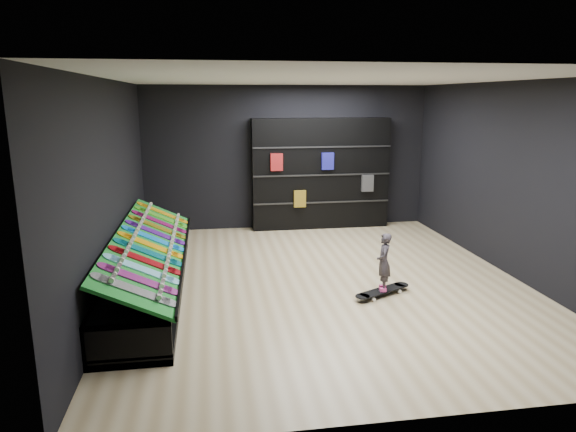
{
  "coord_description": "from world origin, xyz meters",
  "views": [
    {
      "loc": [
        -1.67,
        -7.25,
        2.75
      ],
      "look_at": [
        -0.5,
        0.2,
        1.0
      ],
      "focal_mm": 32.0,
      "sensor_mm": 36.0,
      "label": 1
    }
  ],
  "objects": [
    {
      "name": "display_rack",
      "position": [
        -2.55,
        0.0,
        0.25
      ],
      "size": [
        0.9,
        4.5,
        0.5
      ],
      "primitive_type": null,
      "color": "black",
      "rests_on": "ground"
    },
    {
      "name": "display_board_0",
      "position": [
        -2.49,
        -1.9,
        0.74
      ],
      "size": [
        0.93,
        0.22,
        0.5
      ],
      "primitive_type": null,
      "rotation": [
        0.0,
        0.44,
        0.0
      ],
      "color": "black",
      "rests_on": "turf_ramp"
    },
    {
      "name": "floor_skateboard",
      "position": [
        0.72,
        -0.7,
        0.04
      ],
      "size": [
        0.97,
        0.64,
        0.09
      ],
      "primitive_type": null,
      "rotation": [
        0.0,
        0.0,
        0.47
      ],
      "color": "black",
      "rests_on": "ground"
    },
    {
      "name": "turf_ramp",
      "position": [
        -2.5,
        0.0,
        0.71
      ],
      "size": [
        0.92,
        4.5,
        0.46
      ],
      "primitive_type": "cube",
      "rotation": [
        0.0,
        0.44,
        0.0
      ],
      "color": "#10681C",
      "rests_on": "display_rack"
    },
    {
      "name": "display_board_3",
      "position": [
        -2.49,
        -0.86,
        0.74
      ],
      "size": [
        0.93,
        0.22,
        0.5
      ],
      "primitive_type": null,
      "rotation": [
        0.0,
        0.44,
        0.0
      ],
      "color": "red",
      "rests_on": "turf_ramp"
    },
    {
      "name": "display_board_7",
      "position": [
        -2.49,
        0.52,
        0.74
      ],
      "size": [
        0.93,
        0.22,
        0.5
      ],
      "primitive_type": null,
      "rotation": [
        0.0,
        0.44,
        0.0
      ],
      "color": "purple",
      "rests_on": "turf_ramp"
    },
    {
      "name": "display_board_5",
      "position": [
        -2.49,
        -0.17,
        0.74
      ],
      "size": [
        0.93,
        0.22,
        0.5
      ],
      "primitive_type": null,
      "rotation": [
        0.0,
        0.44,
        0.0
      ],
      "color": "yellow",
      "rests_on": "turf_ramp"
    },
    {
      "name": "display_board_8",
      "position": [
        -2.49,
        0.86,
        0.74
      ],
      "size": [
        0.93,
        0.22,
        0.5
      ],
      "primitive_type": null,
      "rotation": [
        0.0,
        0.44,
        0.0
      ],
      "color": "yellow",
      "rests_on": "turf_ramp"
    },
    {
      "name": "ceiling",
      "position": [
        0.0,
        0.0,
        3.0
      ],
      "size": [
        6.0,
        7.0,
        0.01
      ],
      "primitive_type": "cube",
      "color": "white",
      "rests_on": "ground"
    },
    {
      "name": "child",
      "position": [
        0.72,
        -0.7,
        0.34
      ],
      "size": [
        0.18,
        0.22,
        0.5
      ],
      "primitive_type": "imported",
      "rotation": [
        0.0,
        0.0,
        -1.89
      ],
      "color": "black",
      "rests_on": "floor_skateboard"
    },
    {
      "name": "display_board_4",
      "position": [
        -2.49,
        -0.52,
        0.74
      ],
      "size": [
        0.93,
        0.22,
        0.5
      ],
      "primitive_type": null,
      "rotation": [
        0.0,
        0.44,
        0.0
      ],
      "color": "#0C8C99",
      "rests_on": "turf_ramp"
    },
    {
      "name": "display_board_6",
      "position": [
        -2.49,
        0.17,
        0.74
      ],
      "size": [
        0.93,
        0.22,
        0.5
      ],
      "primitive_type": null,
      "rotation": [
        0.0,
        0.44,
        0.0
      ],
      "color": "blue",
      "rests_on": "turf_ramp"
    },
    {
      "name": "display_board_2",
      "position": [
        -2.49,
        -1.21,
        0.74
      ],
      "size": [
        0.93,
        0.22,
        0.5
      ],
      "primitive_type": null,
      "rotation": [
        0.0,
        0.44,
        0.0
      ],
      "color": "#0CB2E5",
      "rests_on": "turf_ramp"
    },
    {
      "name": "display_board_1",
      "position": [
        -2.49,
        -1.55,
        0.74
      ],
      "size": [
        0.93,
        0.22,
        0.5
      ],
      "primitive_type": null,
      "rotation": [
        0.0,
        0.44,
        0.0
      ],
      "color": "#2626BF",
      "rests_on": "turf_ramp"
    },
    {
      "name": "display_board_10",
      "position": [
        -2.49,
        1.55,
        0.74
      ],
      "size": [
        0.93,
        0.22,
        0.5
      ],
      "primitive_type": null,
      "rotation": [
        0.0,
        0.44,
        0.0
      ],
      "color": "green",
      "rests_on": "turf_ramp"
    },
    {
      "name": "wall_back",
      "position": [
        0.0,
        3.5,
        1.5
      ],
      "size": [
        6.0,
        0.02,
        3.0
      ],
      "primitive_type": "cube",
      "color": "black",
      "rests_on": "ground"
    },
    {
      "name": "wall_right",
      "position": [
        3.0,
        0.0,
        1.5
      ],
      "size": [
        0.02,
        7.0,
        3.0
      ],
      "primitive_type": "cube",
      "color": "black",
      "rests_on": "ground"
    },
    {
      "name": "display_board_9",
      "position": [
        -2.49,
        1.21,
        0.74
      ],
      "size": [
        0.93,
        0.22,
        0.5
      ],
      "primitive_type": null,
      "rotation": [
        0.0,
        0.44,
        0.0
      ],
      "color": "#E5198C",
      "rests_on": "turf_ramp"
    },
    {
      "name": "floor",
      "position": [
        0.0,
        0.0,
        0.0
      ],
      "size": [
        6.0,
        7.0,
        0.01
      ],
      "primitive_type": "cube",
      "color": "tan",
      "rests_on": "ground"
    },
    {
      "name": "display_board_11",
      "position": [
        -2.49,
        1.9,
        0.74
      ],
      "size": [
        0.93,
        0.22,
        0.5
      ],
      "primitive_type": null,
      "rotation": [
        0.0,
        0.44,
        0.0
      ],
      "color": "orange",
      "rests_on": "turf_ramp"
    },
    {
      "name": "wall_front",
      "position": [
        0.0,
        -3.5,
        1.5
      ],
      "size": [
        6.0,
        0.02,
        3.0
      ],
      "primitive_type": "cube",
      "color": "black",
      "rests_on": "ground"
    },
    {
      "name": "back_shelving",
      "position": [
        0.69,
        3.32,
        1.17
      ],
      "size": [
        2.91,
        0.34,
        2.33
      ],
      "primitive_type": "cube",
      "color": "black",
      "rests_on": "ground"
    },
    {
      "name": "wall_left",
      "position": [
        -3.0,
        0.0,
        1.5
      ],
      "size": [
        0.02,
        7.0,
        3.0
      ],
      "primitive_type": "cube",
      "color": "black",
      "rests_on": "ground"
    }
  ]
}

